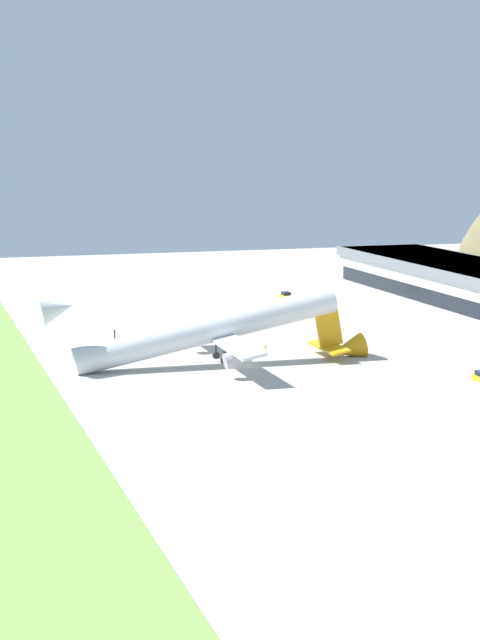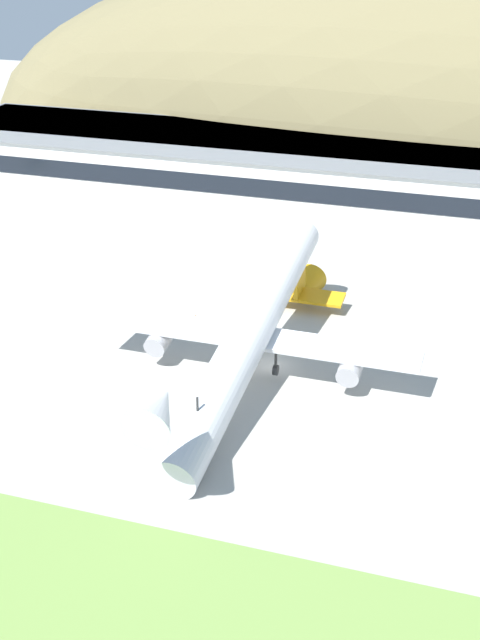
{
  "view_description": "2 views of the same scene",
  "coord_description": "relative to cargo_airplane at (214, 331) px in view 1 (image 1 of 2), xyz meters",
  "views": [
    {
      "loc": [
        151.19,
        -47.7,
        33.03
      ],
      "look_at": [
        0.79,
        -0.12,
        7.03
      ],
      "focal_mm": 60.0,
      "sensor_mm": 36.0,
      "label": 1
    },
    {
      "loc": [
        23.04,
        -79.7,
        44.07
      ],
      "look_at": [
        -3.11,
        -0.76,
        5.12
      ],
      "focal_mm": 50.0,
      "sensor_mm": 36.0,
      "label": 2
    }
  ],
  "objects": [
    {
      "name": "cargo_airplane",
      "position": [
        0.0,
        0.0,
        0.0
      ],
      "size": [
        33.72,
        50.88,
        13.45
      ],
      "color": "silver"
    },
    {
      "name": "ground_plane",
      "position": [
        0.94,
        3.72,
        -5.21
      ],
      "size": [
        336.19,
        336.19,
        0.0
      ],
      "primitive_type": "plane",
      "color": "#ADAAA3"
    },
    {
      "name": "traffic_cone_0",
      "position": [
        -10.59,
        11.9,
        -4.93
      ],
      "size": [
        0.52,
        0.52,
        0.58
      ],
      "color": "orange",
      "rests_on": "ground_plane"
    },
    {
      "name": "service_car_0",
      "position": [
        -62.85,
        34.38,
        -4.58
      ],
      "size": [
        3.86,
        1.91,
        1.52
      ],
      "color": "gold",
      "rests_on": "ground_plane"
    },
    {
      "name": "traffic_cone_1",
      "position": [
        -43.46,
        17.11,
        -4.93
      ],
      "size": [
        0.52,
        0.52,
        0.58
      ],
      "color": "orange",
      "rests_on": "ground_plane"
    }
  ]
}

